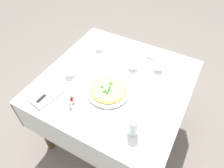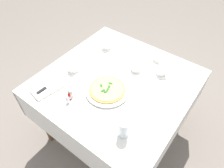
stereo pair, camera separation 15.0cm
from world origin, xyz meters
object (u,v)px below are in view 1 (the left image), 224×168
Objects in this scene: salt_shaker at (73,98)px; pizza at (108,90)px; hot_sauce_bottle at (72,101)px; coffee_cup_center_back at (70,73)px; dinner_knife at (47,94)px; coffee_cup_right_edge at (133,66)px; coffee_cup_left_edge at (99,47)px; pizza_plate at (108,91)px; coffee_cup_far_right at (158,67)px; napkin_folded at (47,95)px; water_glass_near_left at (133,127)px; pepper_shaker at (71,105)px; menu_card at (152,56)px.

pizza is at bearing -42.74° from salt_shaker.
salt_shaker is (0.03, 0.01, -0.01)m from hot_sauce_bottle.
dinner_knife is (-0.25, 0.02, -0.00)m from coffee_cup_center_back.
coffee_cup_right_edge is 0.50m from coffee_cup_center_back.
coffee_cup_left_edge is (0.40, 0.32, 0.00)m from pizza.
dinner_knife is at bearing 123.63° from pizza_plate.
coffee_cup_far_right is 0.72m from hot_sauce_bottle.
coffee_cup_far_right reaches higher than napkin_folded.
pizza_plate is 0.25m from salt_shaker.
pizza is at bearing -37.11° from hot_sauce_bottle.
coffee_cup_center_back is 0.29m from hot_sauce_bottle.
pizza reaches higher than dinner_knife.
coffee_cup_left_edge reaches higher than coffee_cup_center_back.
salt_shaker reaches higher than napkin_folded.
dinner_knife is 2.36× the size of hot_sauce_bottle.
salt_shaker is (-0.58, 0.40, -0.00)m from coffee_cup_far_right.
pepper_shaker is (-0.03, 0.44, -0.03)m from water_glass_near_left.
napkin_folded is 0.20m from salt_shaker.
pizza is 0.43m from dinner_knife.
dinner_knife is (-0.03, 0.65, -0.03)m from water_glass_near_left.
hot_sauce_bottle reaches higher than pizza.
coffee_cup_center_back is 0.54× the size of napkin_folded.
water_glass_near_left is 1.41× the size of menu_card.
menu_card is at bearing -77.59° from coffee_cup_left_edge.
menu_card is (0.68, -0.31, 0.00)m from salt_shaker.
coffee_cup_center_back is at bearing 41.66° from salt_shaker.
coffee_cup_left_edge is 2.31× the size of salt_shaker.
coffee_cup_left_edge reaches higher than menu_card.
coffee_cup_left_edge is at bearing -3.58° from coffee_cup_center_back.
pepper_shaker is at bearing 147.84° from pizza_plate.
water_glass_near_left is (-0.61, -0.06, 0.03)m from coffee_cup_far_right.
menu_card is at bearing -21.20° from pepper_shaker.
water_glass_near_left is at bearing -135.11° from coffee_cup_left_edge.
dinner_knife is 3.48× the size of pepper_shaker.
coffee_cup_left_edge is 0.66m from pepper_shaker.
pizza_plate is 0.51m from coffee_cup_left_edge.
water_glass_near_left is (-0.22, -0.63, 0.03)m from coffee_cup_center_back.
menu_card is (0.50, -0.14, 0.01)m from pizza.
dinner_knife reaches higher than pizza_plate.
coffee_cup_far_right is 0.54m from coffee_cup_left_edge.
water_glass_near_left reaches higher than menu_card.
coffee_cup_left_edge is 0.63m from hot_sauce_bottle.
napkin_folded is at bearing 106.82° from salt_shaker.
napkin_folded is at bearing 98.37° from hot_sauce_bottle.
salt_shaker is at bearing 19.65° from pepper_shaker.
pizza_plate is at bearing -83.06° from pizza.
coffee_cup_far_right is at bearing -38.19° from dinner_knife.
water_glass_near_left is at bearing -126.27° from pizza.
salt_shaker is at bearing 145.62° from coffee_cup_far_right.
pizza_plate is 0.27m from hot_sauce_bottle.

